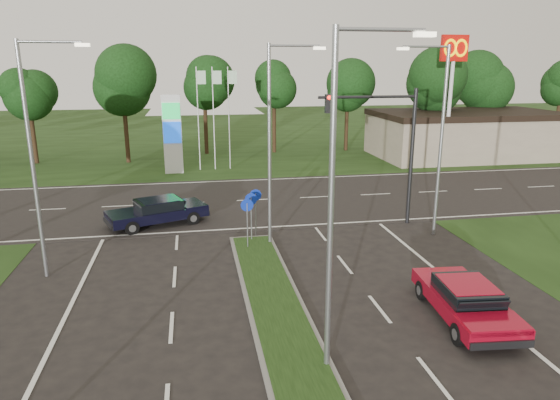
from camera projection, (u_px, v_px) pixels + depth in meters
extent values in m
cube|color=black|center=(213.00, 135.00, 60.23)|extent=(160.00, 50.00, 0.02)
cube|color=black|center=(237.00, 201.00, 30.77)|extent=(160.00, 12.00, 0.02)
cube|color=gray|center=(465.00, 135.00, 45.39)|extent=(16.00, 9.00, 4.00)
cylinder|color=gray|center=(331.00, 212.00, 12.63)|extent=(0.16, 0.16, 9.00)
cylinder|color=gray|center=(381.00, 29.00, 11.67)|extent=(2.20, 0.10, 0.10)
cube|color=#FFF2CC|center=(425.00, 34.00, 11.88)|extent=(0.50, 0.22, 0.12)
cylinder|color=gray|center=(269.00, 149.00, 22.13)|extent=(0.16, 0.16, 9.00)
cylinder|color=gray|center=(294.00, 46.00, 21.17)|extent=(2.20, 0.10, 0.10)
cube|color=#FFF2CC|center=(320.00, 48.00, 21.38)|extent=(0.50, 0.22, 0.12)
cylinder|color=gray|center=(33.00, 165.00, 18.65)|extent=(0.16, 0.16, 9.00)
cylinder|color=gray|center=(50.00, 42.00, 17.69)|extent=(2.20, 0.10, 0.10)
cube|color=#FFF2CC|center=(82.00, 45.00, 17.90)|extent=(0.50, 0.22, 0.12)
cylinder|color=gray|center=(441.00, 144.00, 23.52)|extent=(0.16, 0.16, 9.00)
cylinder|color=gray|center=(426.00, 47.00, 22.19)|extent=(2.20, 0.10, 0.10)
cube|color=#FFF2CC|center=(403.00, 49.00, 22.03)|extent=(0.50, 0.22, 0.12)
cylinder|color=black|center=(411.00, 158.00, 25.60)|extent=(0.20, 0.20, 7.00)
cylinder|color=black|center=(368.00, 97.00, 24.37)|extent=(5.00, 0.14, 0.14)
cube|color=black|center=(328.00, 104.00, 24.10)|extent=(0.28, 0.28, 0.90)
sphere|color=#FF190C|center=(329.00, 98.00, 23.86)|extent=(0.20, 0.20, 0.20)
cylinder|color=gray|center=(247.00, 227.00, 22.36)|extent=(0.06, 0.06, 2.20)
cylinder|color=#0C26A5|center=(247.00, 205.00, 22.10)|extent=(0.56, 0.04, 0.56)
cylinder|color=gray|center=(251.00, 220.00, 23.36)|extent=(0.06, 0.06, 2.20)
cylinder|color=#0C26A5|center=(251.00, 199.00, 23.10)|extent=(0.56, 0.04, 0.56)
cylinder|color=gray|center=(256.00, 215.00, 24.07)|extent=(0.06, 0.06, 2.20)
cylinder|color=#0C26A5|center=(256.00, 195.00, 23.81)|extent=(0.56, 0.04, 0.56)
cube|color=silver|center=(172.00, 135.00, 37.86)|extent=(1.40, 0.30, 6.00)
cube|color=#0CA53F|center=(171.00, 111.00, 37.22)|extent=(1.30, 0.08, 1.20)
cube|color=#0C3FBF|center=(172.00, 132.00, 37.64)|extent=(1.30, 0.08, 1.60)
cylinder|color=silver|center=(198.00, 120.00, 38.89)|extent=(0.08, 0.08, 8.00)
cube|color=#B2D8B2|center=(201.00, 77.00, 38.12)|extent=(0.70, 0.02, 1.00)
cylinder|color=silver|center=(214.00, 119.00, 39.10)|extent=(0.08, 0.08, 8.00)
cube|color=#B2D8B2|center=(217.00, 77.00, 38.32)|extent=(0.70, 0.02, 1.00)
cylinder|color=silver|center=(229.00, 119.00, 39.30)|extent=(0.08, 0.08, 8.00)
cube|color=#B2D8B2|center=(232.00, 77.00, 38.52)|extent=(0.70, 0.02, 1.00)
cylinder|color=silver|center=(449.00, 105.00, 40.12)|extent=(0.30, 0.30, 10.00)
cube|color=#BF0C07|center=(454.00, 48.00, 38.98)|extent=(2.20, 0.35, 2.00)
torus|color=#FFC600|center=(450.00, 48.00, 38.69)|extent=(1.06, 0.16, 1.06)
torus|color=#FFC600|center=(461.00, 48.00, 38.84)|extent=(1.06, 0.16, 1.06)
cylinder|color=black|center=(220.00, 132.00, 45.40)|extent=(0.36, 0.36, 4.40)
sphere|color=black|center=(218.00, 84.00, 44.28)|extent=(6.00, 6.00, 6.00)
sphere|color=black|center=(222.00, 72.00, 43.88)|extent=(4.80, 4.80, 4.80)
cube|color=maroon|center=(465.00, 302.00, 16.34)|extent=(2.34, 4.87, 0.48)
cube|color=black|center=(468.00, 290.00, 16.12)|extent=(1.82, 2.22, 0.45)
cube|color=maroon|center=(468.00, 284.00, 16.07)|extent=(1.69, 1.83, 0.04)
cylinder|color=black|center=(422.00, 290.00, 17.78)|extent=(0.27, 0.68, 0.67)
cylinder|color=black|center=(469.00, 288.00, 17.93)|extent=(0.27, 0.68, 0.67)
cylinder|color=black|center=(458.00, 334.00, 14.87)|extent=(0.27, 0.68, 0.67)
cylinder|color=black|center=(515.00, 332.00, 15.02)|extent=(0.27, 0.68, 0.67)
cube|color=black|center=(157.00, 213.00, 26.04)|extent=(5.38, 3.69, 0.51)
cube|color=black|center=(158.00, 204.00, 25.96)|extent=(2.67, 2.40, 0.48)
cube|color=black|center=(158.00, 200.00, 25.90)|extent=(2.26, 2.16, 0.05)
cylinder|color=black|center=(132.00, 228.00, 24.54)|extent=(0.74, 0.46, 0.70)
cylinder|color=black|center=(122.00, 218.00, 26.09)|extent=(0.74, 0.46, 0.70)
cylinder|color=black|center=(193.00, 218.00, 26.13)|extent=(0.74, 0.46, 0.70)
cylinder|color=black|center=(180.00, 210.00, 27.68)|extent=(0.74, 0.46, 0.70)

